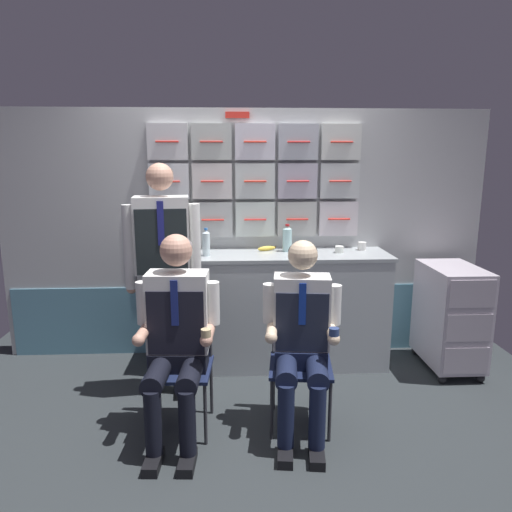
{
  "coord_description": "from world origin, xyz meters",
  "views": [
    {
      "loc": [
        -0.1,
        -2.69,
        1.74
      ],
      "look_at": [
        0.06,
        0.44,
        1.08
      ],
      "focal_mm": 32.74,
      "sensor_mm": 36.0,
      "label": 1
    }
  ],
  "objects_px": {
    "snack_banana": "(267,248)",
    "sparkling_bottle_green": "(287,239)",
    "service_trolley": "(450,315)",
    "paper_cup_tan": "(339,249)",
    "folding_chair_left": "(182,350)",
    "folding_chair_right": "(300,348)",
    "crew_member_right": "(302,331)",
    "crew_member_left": "(177,329)",
    "crew_member_standing": "(163,260)"
  },
  "relations": [
    {
      "from": "crew_member_standing",
      "to": "paper_cup_tan",
      "type": "xyz_separation_m",
      "value": [
        1.39,
        0.51,
        -0.03
      ]
    },
    {
      "from": "crew_member_left",
      "to": "sparkling_bottle_green",
      "type": "relative_size",
      "value": 5.54
    },
    {
      "from": "folding_chair_left",
      "to": "crew_member_right",
      "type": "relative_size",
      "value": 0.66
    },
    {
      "from": "crew_member_right",
      "to": "paper_cup_tan",
      "type": "xyz_separation_m",
      "value": [
        0.46,
        1.05,
        0.32
      ]
    },
    {
      "from": "service_trolley",
      "to": "crew_member_left",
      "type": "relative_size",
      "value": 0.68
    },
    {
      "from": "sparkling_bottle_green",
      "to": "crew_member_left",
      "type": "bearing_deg",
      "value": -125.63
    },
    {
      "from": "crew_member_right",
      "to": "crew_member_standing",
      "type": "bearing_deg",
      "value": 149.6
    },
    {
      "from": "folding_chair_right",
      "to": "snack_banana",
      "type": "bearing_deg",
      "value": 98.81
    },
    {
      "from": "sparkling_bottle_green",
      "to": "folding_chair_left",
      "type": "bearing_deg",
      "value": -129.46
    },
    {
      "from": "folding_chair_left",
      "to": "folding_chair_right",
      "type": "height_order",
      "value": "same"
    },
    {
      "from": "folding_chair_right",
      "to": "snack_banana",
      "type": "relative_size",
      "value": 4.79
    },
    {
      "from": "folding_chair_right",
      "to": "sparkling_bottle_green",
      "type": "xyz_separation_m",
      "value": [
        0.01,
        0.97,
        0.57
      ]
    },
    {
      "from": "snack_banana",
      "to": "sparkling_bottle_green",
      "type": "bearing_deg",
      "value": -12.38
    },
    {
      "from": "service_trolley",
      "to": "paper_cup_tan",
      "type": "distance_m",
      "value": 1.06
    },
    {
      "from": "crew_member_right",
      "to": "sparkling_bottle_green",
      "type": "xyz_separation_m",
      "value": [
        0.03,
        1.13,
        0.39
      ]
    },
    {
      "from": "snack_banana",
      "to": "folding_chair_right",
      "type": "bearing_deg",
      "value": -81.19
    },
    {
      "from": "crew_member_left",
      "to": "snack_banana",
      "type": "height_order",
      "value": "crew_member_left"
    },
    {
      "from": "sparkling_bottle_green",
      "to": "paper_cup_tan",
      "type": "bearing_deg",
      "value": -10.25
    },
    {
      "from": "sparkling_bottle_green",
      "to": "snack_banana",
      "type": "bearing_deg",
      "value": 167.62
    },
    {
      "from": "crew_member_right",
      "to": "sparkling_bottle_green",
      "type": "bearing_deg",
      "value": 88.33
    },
    {
      "from": "folding_chair_left",
      "to": "crew_member_right",
      "type": "bearing_deg",
      "value": -11.37
    },
    {
      "from": "crew_member_left",
      "to": "paper_cup_tan",
      "type": "height_order",
      "value": "crew_member_left"
    },
    {
      "from": "crew_member_left",
      "to": "crew_member_standing",
      "type": "bearing_deg",
      "value": 105.29
    },
    {
      "from": "folding_chair_left",
      "to": "snack_banana",
      "type": "xyz_separation_m",
      "value": [
        0.63,
        1.01,
        0.48
      ]
    },
    {
      "from": "service_trolley",
      "to": "crew_member_right",
      "type": "xyz_separation_m",
      "value": [
        -1.37,
        -0.86,
        0.21
      ]
    },
    {
      "from": "crew_member_left",
      "to": "folding_chair_right",
      "type": "xyz_separation_m",
      "value": [
        0.79,
        0.16,
        -0.21
      ]
    },
    {
      "from": "crew_member_left",
      "to": "crew_member_right",
      "type": "height_order",
      "value": "crew_member_left"
    },
    {
      "from": "sparkling_bottle_green",
      "to": "snack_banana",
      "type": "xyz_separation_m",
      "value": [
        -0.17,
        0.04,
        -0.09
      ]
    },
    {
      "from": "service_trolley",
      "to": "paper_cup_tan",
      "type": "xyz_separation_m",
      "value": [
        -0.9,
        0.19,
        0.52
      ]
    },
    {
      "from": "snack_banana",
      "to": "crew_member_right",
      "type": "bearing_deg",
      "value": -83.24
    },
    {
      "from": "crew_member_right",
      "to": "folding_chair_right",
      "type": "bearing_deg",
      "value": 83.54
    },
    {
      "from": "folding_chair_right",
      "to": "crew_member_standing",
      "type": "bearing_deg",
      "value": 157.84
    },
    {
      "from": "crew_member_right",
      "to": "snack_banana",
      "type": "bearing_deg",
      "value": 96.76
    },
    {
      "from": "sparkling_bottle_green",
      "to": "paper_cup_tan",
      "type": "relative_size",
      "value": 3.19
    },
    {
      "from": "paper_cup_tan",
      "to": "folding_chair_left",
      "type": "bearing_deg",
      "value": -143.96
    },
    {
      "from": "service_trolley",
      "to": "crew_member_right",
      "type": "height_order",
      "value": "crew_member_right"
    },
    {
      "from": "service_trolley",
      "to": "paper_cup_tan",
      "type": "height_order",
      "value": "paper_cup_tan"
    },
    {
      "from": "folding_chair_right",
      "to": "crew_member_standing",
      "type": "height_order",
      "value": "crew_member_standing"
    },
    {
      "from": "snack_banana",
      "to": "service_trolley",
      "type": "bearing_deg",
      "value": -11.6
    },
    {
      "from": "folding_chair_left",
      "to": "paper_cup_tan",
      "type": "xyz_separation_m",
      "value": [
        1.23,
        0.9,
        0.49
      ]
    },
    {
      "from": "folding_chair_left",
      "to": "sparkling_bottle_green",
      "type": "bearing_deg",
      "value": 50.54
    },
    {
      "from": "paper_cup_tan",
      "to": "crew_member_right",
      "type": "bearing_deg",
      "value": -113.78
    },
    {
      "from": "folding_chair_left",
      "to": "snack_banana",
      "type": "height_order",
      "value": "snack_banana"
    },
    {
      "from": "crew_member_left",
      "to": "folding_chair_right",
      "type": "relative_size",
      "value": 1.56
    },
    {
      "from": "folding_chair_left",
      "to": "crew_member_left",
      "type": "height_order",
      "value": "crew_member_left"
    },
    {
      "from": "folding_chair_left",
      "to": "crew_member_left",
      "type": "distance_m",
      "value": 0.26
    },
    {
      "from": "crew_member_left",
      "to": "sparkling_bottle_green",
      "type": "distance_m",
      "value": 1.44
    },
    {
      "from": "sparkling_bottle_green",
      "to": "paper_cup_tan",
      "type": "height_order",
      "value": "sparkling_bottle_green"
    },
    {
      "from": "service_trolley",
      "to": "crew_member_right",
      "type": "relative_size",
      "value": 0.71
    },
    {
      "from": "folding_chair_right",
      "to": "crew_member_right",
      "type": "distance_m",
      "value": 0.24
    }
  ]
}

